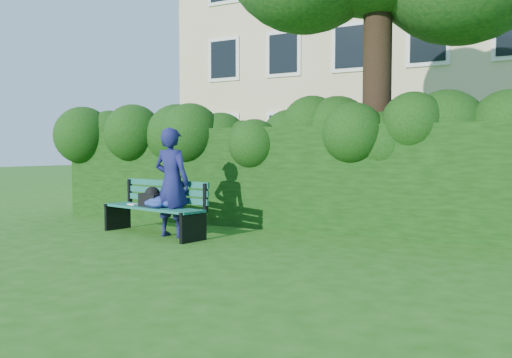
% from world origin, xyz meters
% --- Properties ---
extents(ground, '(80.00, 80.00, 0.00)m').
position_xyz_m(ground, '(0.00, 0.00, 0.00)').
color(ground, '#205A10').
rests_on(ground, ground).
extents(apartment_building, '(16.00, 8.08, 12.00)m').
position_xyz_m(apartment_building, '(-0.00, 13.99, 6.00)').
color(apartment_building, '#C8B986').
rests_on(apartment_building, ground).
extents(hedge, '(10.00, 1.00, 1.80)m').
position_xyz_m(hedge, '(0.00, 2.20, 0.90)').
color(hedge, black).
rests_on(hedge, ground).
extents(park_bench, '(2.12, 1.03, 0.89)m').
position_xyz_m(park_bench, '(-1.71, 0.38, 0.50)').
color(park_bench, '#0E4739').
rests_on(park_bench, ground).
extents(man_reading, '(0.65, 0.44, 1.75)m').
position_xyz_m(man_reading, '(-1.38, 0.35, 0.87)').
color(man_reading, '#16194F').
rests_on(man_reading, ground).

